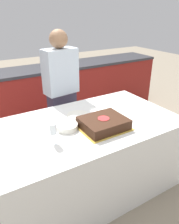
# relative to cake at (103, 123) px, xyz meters

# --- Properties ---
(ground_plane) EXTENTS (14.00, 14.00, 0.00)m
(ground_plane) POSITION_rel_cake_xyz_m (-0.09, 0.16, -0.80)
(ground_plane) COLOR gray
(back_counter) EXTENTS (4.40, 0.58, 0.92)m
(back_counter) POSITION_rel_cake_xyz_m (-0.09, 1.74, -0.34)
(back_counter) COLOR maroon
(back_counter) RESTS_ON ground_plane
(dining_table) EXTENTS (1.77, 1.01, 0.76)m
(dining_table) POSITION_rel_cake_xyz_m (-0.09, 0.16, -0.42)
(dining_table) COLOR white
(dining_table) RESTS_ON ground_plane
(cake) EXTENTS (0.42, 0.36, 0.09)m
(cake) POSITION_rel_cake_xyz_m (0.00, 0.00, 0.00)
(cake) COLOR gold
(cake) RESTS_ON dining_table
(plate_stack) EXTENTS (0.19, 0.19, 0.05)m
(plate_stack) POSITION_rel_cake_xyz_m (-0.29, 0.14, -0.02)
(plate_stack) COLOR white
(plate_stack) RESTS_ON dining_table
(wine_glass) EXTENTS (0.07, 0.07, 0.17)m
(wine_glass) POSITION_rel_cake_xyz_m (-0.47, 0.00, 0.07)
(wine_glass) COLOR white
(wine_glass) RESTS_ON dining_table
(side_plate_near_cake) EXTENTS (0.21, 0.21, 0.00)m
(side_plate_near_cake) POSITION_rel_cake_xyz_m (-0.07, 0.34, -0.04)
(side_plate_near_cake) COLOR white
(side_plate_near_cake) RESTS_ON dining_table
(side_plate_right_edge) EXTENTS (0.21, 0.21, 0.00)m
(side_plate_right_edge) POSITION_rel_cake_xyz_m (0.21, 0.26, -0.04)
(side_plate_right_edge) COLOR white
(side_plate_right_edge) RESTS_ON dining_table
(person_cutting_cake) EXTENTS (0.41, 0.25, 1.52)m
(person_cutting_cake) POSITION_rel_cake_xyz_m (0.00, 0.89, -0.01)
(person_cutting_cake) COLOR #383347
(person_cutting_cake) RESTS_ON ground_plane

